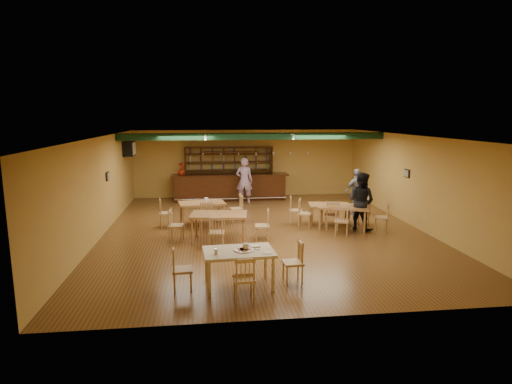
{
  "coord_description": "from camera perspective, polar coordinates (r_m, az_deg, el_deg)",
  "views": [
    {
      "loc": [
        -1.81,
        -13.02,
        3.63
      ],
      "look_at": [
        -0.18,
        0.6,
        1.15
      ],
      "focal_mm": 29.72,
      "sensor_mm": 36.0,
      "label": 1
    }
  ],
  "objects": [
    {
      "name": "ceiling_beam",
      "position": [
        15.95,
        -0.3,
        7.51
      ],
      "size": [
        10.0,
        0.3,
        0.25
      ],
      "primitive_type": "cube",
      "color": "black",
      "rests_on": "ceiling"
    },
    {
      "name": "side_plate",
      "position": [
        8.96,
        1.54,
        -8.14
      ],
      "size": [
        0.23,
        0.23,
        0.01
      ],
      "primitive_type": "cylinder",
      "rotation": [
        0.0,
        0.0,
        0.06
      ],
      "color": "white",
      "rests_on": "near_table"
    },
    {
      "name": "back_bar_hutch",
      "position": [
        19.0,
        -3.65,
        2.69
      ],
      "size": [
        3.91,
        0.4,
        2.28
      ],
      "primitive_type": "cube",
      "color": "#33150A",
      "rests_on": "ground"
    },
    {
      "name": "ac_unit",
      "position": [
        17.53,
        -16.7,
        5.63
      ],
      "size": [
        0.34,
        0.7,
        0.48
      ],
      "primitive_type": "cube",
      "color": "white",
      "rests_on": "wall_left"
    },
    {
      "name": "dining_table_b",
      "position": [
        14.58,
        9.81,
        -2.95
      ],
      "size": [
        1.48,
        1.03,
        0.68
      ],
      "primitive_type": "cube",
      "rotation": [
        0.0,
        0.0,
        -0.16
      ],
      "color": "brown",
      "rests_on": "ground"
    },
    {
      "name": "bar_counter",
      "position": [
        18.46,
        -3.52,
        0.67
      ],
      "size": [
        5.06,
        0.85,
        1.13
      ],
      "primitive_type": "cube",
      "color": "#33150A",
      "rests_on": "ground"
    },
    {
      "name": "pizza_server",
      "position": [
        9.17,
        -0.7,
        -7.63
      ],
      "size": [
        0.33,
        0.2,
        0.0
      ],
      "primitive_type": "cube",
      "rotation": [
        0.0,
        0.0,
        -0.38
      ],
      "color": "silver",
      "rests_on": "pizza_tray"
    },
    {
      "name": "patron_bar",
      "position": [
        17.63,
        -1.58,
        1.53
      ],
      "size": [
        0.77,
        0.57,
        1.92
      ],
      "primitive_type": "imported",
      "rotation": [
        0.0,
        0.0,
        2.97
      ],
      "color": "#864596",
      "rests_on": "ground"
    },
    {
      "name": "dining_table_d",
      "position": [
        13.98,
        11.55,
        -3.39
      ],
      "size": [
        1.77,
        1.4,
        0.77
      ],
      "primitive_type": "cube",
      "rotation": [
        0.0,
        0.0,
        -0.35
      ],
      "color": "brown",
      "rests_on": "ground"
    },
    {
      "name": "picture_left",
      "position": [
        14.51,
        -19.35,
        2.02
      ],
      "size": [
        0.04,
        0.34,
        0.28
      ],
      "primitive_type": "cube",
      "color": "black",
      "rests_on": "wall_left"
    },
    {
      "name": "parmesan_shaker",
      "position": [
        8.91,
        -5.37,
        -7.95
      ],
      "size": [
        0.08,
        0.08,
        0.11
      ],
      "primitive_type": "cylinder",
      "rotation": [
        0.0,
        0.0,
        0.06
      ],
      "color": "#EAE5C6",
      "rests_on": "near_table"
    },
    {
      "name": "patron_right_b",
      "position": [
        16.13,
        13.44,
        0.04
      ],
      "size": [
        1.07,
        0.63,
        1.7
      ],
      "primitive_type": "imported",
      "rotation": [
        0.0,
        0.0,
        3.37
      ],
      "color": "gray",
      "rests_on": "ground"
    },
    {
      "name": "napkin_stack",
      "position": [
        9.33,
        -0.15,
        -7.32
      ],
      "size": [
        0.22,
        0.18,
        0.03
      ],
      "primitive_type": "cube",
      "rotation": [
        0.0,
        0.0,
        0.17
      ],
      "color": "white",
      "rests_on": "near_table"
    },
    {
      "name": "near_table",
      "position": [
        9.24,
        -2.33,
        -10.24
      ],
      "size": [
        1.55,
        1.05,
        0.8
      ],
      "primitive_type": "cube",
      "rotation": [
        0.0,
        0.0,
        0.06
      ],
      "color": "beige",
      "rests_on": "ground"
    },
    {
      "name": "pizza_tray",
      "position": [
        9.11,
        -1.67,
        -7.82
      ],
      "size": [
        0.5,
        0.5,
        0.01
      ],
      "primitive_type": "cylinder",
      "rotation": [
        0.0,
        0.0,
        -0.3
      ],
      "color": "silver",
      "rests_on": "near_table"
    },
    {
      "name": "patron_right_a",
      "position": [
        13.97,
        13.96,
        -1.2
      ],
      "size": [
        1.12,
        1.15,
        1.86
      ],
      "primitive_type": "imported",
      "rotation": [
        0.0,
        0.0,
        2.26
      ],
      "color": "black",
      "rests_on": "ground"
    },
    {
      "name": "dining_table_a",
      "position": [
        14.46,
        -7.27,
        -2.84
      ],
      "size": [
        1.64,
        1.14,
        0.75
      ],
      "primitive_type": "cube",
      "rotation": [
        0.0,
        0.0,
        0.17
      ],
      "color": "brown",
      "rests_on": "ground"
    },
    {
      "name": "track_rail_left",
      "position": [
        16.44,
        -6.84,
        7.77
      ],
      "size": [
        0.05,
        2.5,
        0.05
      ],
      "primitive_type": "cube",
      "color": "white",
      "rests_on": "ceiling"
    },
    {
      "name": "dining_table_c",
      "position": [
        12.5,
        -4.98,
        -4.73
      ],
      "size": [
        1.74,
        1.18,
        0.82
      ],
      "primitive_type": "cube",
      "rotation": [
        0.0,
        0.0,
        -0.13
      ],
      "color": "brown",
      "rests_on": "ground"
    },
    {
      "name": "picture_right",
      "position": [
        15.25,
        19.66,
        2.38
      ],
      "size": [
        0.04,
        0.34,
        0.28
      ],
      "primitive_type": "cube",
      "color": "black",
      "rests_on": "wall_right"
    },
    {
      "name": "track_rail_right",
      "position": [
        16.75,
        4.27,
        7.86
      ],
      "size": [
        0.05,
        2.5,
        0.05
      ],
      "primitive_type": "cube",
      "color": "white",
      "rests_on": "ceiling"
    },
    {
      "name": "poinsettia",
      "position": [
        18.34,
        -10.05,
        3.07
      ],
      "size": [
        0.37,
        0.37,
        0.52
      ],
      "primitive_type": "imported",
      "rotation": [
        0.0,
        0.0,
        0.35
      ],
      "color": "#B22310",
      "rests_on": "bar_counter"
    },
    {
      "name": "floor",
      "position": [
        13.64,
        1.06,
        -5.19
      ],
      "size": [
        12.0,
        12.0,
        0.0
      ],
      "primitive_type": "plane",
      "color": "brown",
      "rests_on": "ground"
    }
  ]
}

